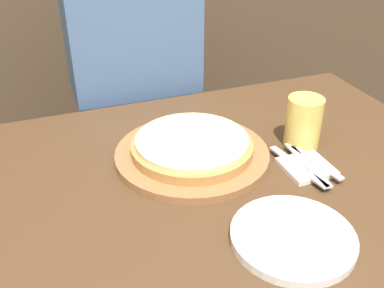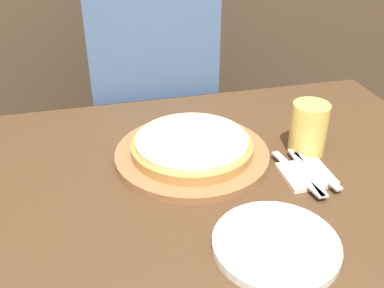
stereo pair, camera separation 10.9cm
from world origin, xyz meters
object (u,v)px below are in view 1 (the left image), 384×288
(dinner_plate, at_px, (293,237))
(diner_person, at_px, (138,109))
(dinner_knife, at_px, (307,164))
(spoon, at_px, (316,162))
(pizza_on_board, at_px, (192,150))
(beer_glass, at_px, (304,120))
(fork, at_px, (298,166))

(dinner_plate, height_order, diner_person, diner_person)
(dinner_knife, relative_size, spoon, 1.18)
(pizza_on_board, distance_m, dinner_knife, 0.28)
(beer_glass, bearing_deg, diner_person, 119.12)
(dinner_plate, height_order, fork, dinner_plate)
(pizza_on_board, bearing_deg, spoon, -28.48)
(dinner_plate, bearing_deg, beer_glass, 55.46)
(pizza_on_board, bearing_deg, diner_person, 91.76)
(beer_glass, bearing_deg, spoon, -102.64)
(dinner_plate, distance_m, dinner_knife, 0.26)
(beer_glass, distance_m, diner_person, 0.64)
(dinner_plate, bearing_deg, pizza_on_board, 102.63)
(beer_glass, height_order, dinner_plate, beer_glass)
(spoon, bearing_deg, dinner_plate, -132.78)
(dinner_plate, bearing_deg, fork, 55.94)
(fork, bearing_deg, beer_glass, 54.54)
(fork, bearing_deg, diner_person, 109.52)
(fork, distance_m, dinner_knife, 0.02)
(dinner_plate, xyz_separation_m, dinner_knife, (0.16, 0.20, 0.01))
(pizza_on_board, distance_m, spoon, 0.30)
(dinner_knife, bearing_deg, fork, -180.00)
(diner_person, bearing_deg, fork, -70.48)
(pizza_on_board, relative_size, beer_glass, 2.86)
(dinner_knife, bearing_deg, diner_person, 111.48)
(spoon, relative_size, diner_person, 0.12)
(beer_glass, relative_size, fork, 0.68)
(dinner_knife, distance_m, spoon, 0.02)
(beer_glass, distance_m, dinner_plate, 0.37)
(beer_glass, relative_size, spoon, 0.79)
(beer_glass, height_order, fork, beer_glass)
(diner_person, bearing_deg, beer_glass, -60.88)
(beer_glass, height_order, diner_person, diner_person)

